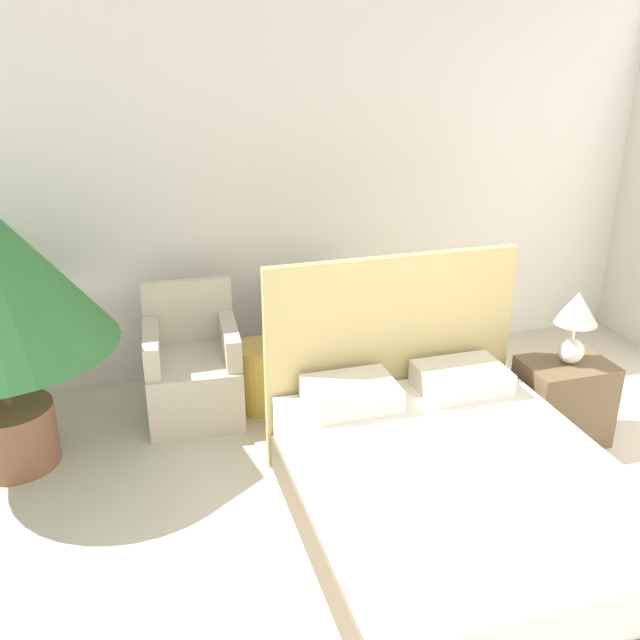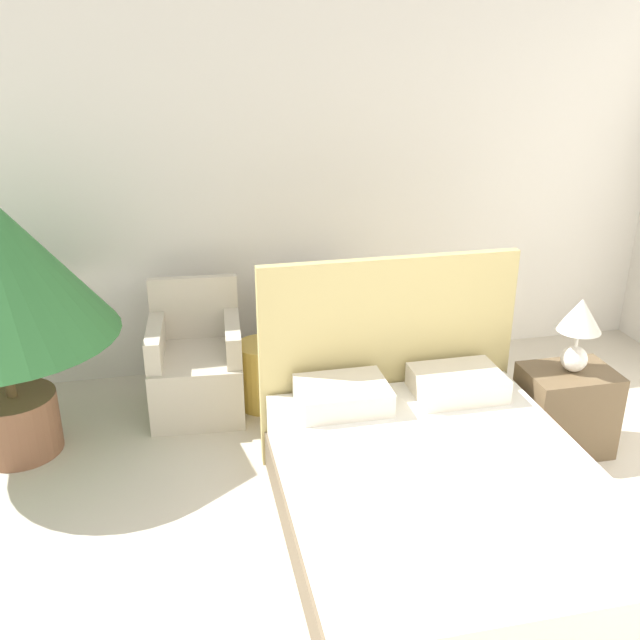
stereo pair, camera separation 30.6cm
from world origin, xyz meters
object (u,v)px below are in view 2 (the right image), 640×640
armchair_near_window_left (197,371)px  nightstand (565,410)px  armchair_near_window_right (325,359)px  side_table (263,375)px  bed (438,495)px  table_lamp (579,325)px

armchair_near_window_left → nightstand: size_ratio=1.60×
armchair_near_window_right → nightstand: size_ratio=1.60×
nightstand → side_table: (-1.75, 0.96, -0.04)m
armchair_near_window_left → bed: bearing=-52.1°
armchair_near_window_right → nightstand: armchair_near_window_right is taller
armchair_near_window_left → armchair_near_window_right: (0.90, 0.00, 0.00)m
armchair_near_window_left → side_table: armchair_near_window_left is taller
armchair_near_window_right → side_table: size_ratio=1.87×
bed → table_lamp: bearing=30.9°
bed → side_table: 1.74m
nightstand → side_table: 2.00m
armchair_near_window_right → table_lamp: table_lamp is taller
side_table → table_lamp: bearing=-28.4°
armchair_near_window_left → side_table: 0.46m
table_lamp → armchair_near_window_left: bearing=155.6°
bed → nightstand: bed is taller
armchair_near_window_right → table_lamp: 1.74m
bed → table_lamp: size_ratio=4.27×
bed → armchair_near_window_left: size_ratio=2.28×
nightstand → side_table: size_ratio=1.16×
armchair_near_window_right → table_lamp: bearing=-36.1°
bed → armchair_near_window_right: bed is taller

